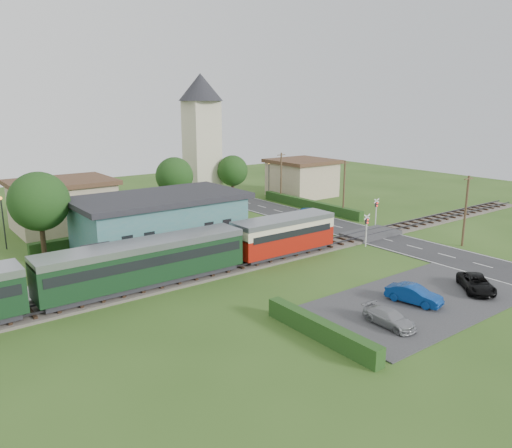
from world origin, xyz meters
TOP-DOWN VIEW (x-y plane):
  - ground at (0.00, 0.00)m, footprint 120.00×120.00m
  - railway_track at (0.00, 2.00)m, footprint 76.00×3.20m
  - road at (10.00, 0.00)m, footprint 6.00×70.00m
  - car_park at (-1.50, -12.00)m, footprint 17.00×9.00m
  - crossing_deck at (10.00, 2.00)m, footprint 6.20×3.40m
  - platform at (-10.00, 5.20)m, footprint 30.00×3.00m
  - equipment_hut at (-18.00, 5.20)m, footprint 2.30×2.30m
  - station_building at (-10.00, 10.99)m, footprint 16.00×9.00m
  - train at (-18.92, 2.00)m, footprint 43.20×2.90m
  - church_tower at (5.00, 28.00)m, footprint 6.00×6.00m
  - house_west at (-15.00, 25.00)m, footprint 10.80×8.80m
  - house_east at (20.00, 24.00)m, footprint 8.80×8.80m
  - hedge_carpark at (-11.00, -12.00)m, footprint 0.80×9.00m
  - hedge_roadside at (14.20, 16.00)m, footprint 0.80×18.00m
  - hedge_station at (-10.00, 15.50)m, footprint 22.00×0.80m
  - tree_a at (-20.00, 14.00)m, footprint 5.20×5.20m
  - tree_b at (-2.00, 23.00)m, footprint 4.60×4.60m
  - tree_c at (8.00, 25.00)m, footprint 4.20×4.20m
  - utility_pole_b at (14.20, -6.00)m, footprint 1.40×0.22m
  - utility_pole_c at (14.20, 10.00)m, footprint 1.40×0.22m
  - utility_pole_d at (14.20, 22.00)m, footprint 1.40×0.22m
  - crossing_signal_near at (6.40, -0.41)m, footprint 0.84×0.28m
  - crossing_signal_far at (13.60, 4.39)m, footprint 0.84×0.28m
  - streetlamp_west at (-22.00, 20.00)m, footprint 0.30×0.30m
  - streetlamp_east at (16.00, 27.00)m, footprint 0.30×0.30m
  - car_on_road at (10.78, 12.42)m, footprint 3.84×2.61m
  - car_park_blue at (-2.03, -12.06)m, footprint 2.18×4.09m
  - car_park_silver at (-6.34, -13.37)m, footprint 1.57×3.70m
  - car_park_dark at (3.71, -13.43)m, footprint 4.30×4.42m
  - pedestrian_near at (-2.71, 4.88)m, footprint 0.64×0.44m
  - pedestrian_far at (-14.87, 5.57)m, footprint 0.87×0.96m

SIDE VIEW (x-z plane):
  - ground at x=0.00m, z-range 0.00..0.00m
  - road at x=10.00m, z-range 0.00..0.05m
  - car_park at x=-1.50m, z-range 0.00..0.08m
  - railway_track at x=0.00m, z-range -0.13..0.36m
  - crossing_deck at x=10.00m, z-range 0.00..0.45m
  - platform at x=-10.00m, z-range 0.00..0.45m
  - hedge_carpark at x=-11.00m, z-range 0.00..1.20m
  - hedge_roadside at x=14.20m, z-range 0.00..1.20m
  - car_park_silver at x=-6.34m, z-range 0.08..1.14m
  - hedge_station at x=-10.00m, z-range 0.00..1.30m
  - car_on_road at x=10.78m, z-range 0.05..1.26m
  - car_park_dark at x=3.71m, z-range 0.08..1.25m
  - car_park_blue at x=-2.03m, z-range 0.08..1.36m
  - pedestrian_far at x=-14.87m, z-range 0.45..2.05m
  - pedestrian_near at x=-2.71m, z-range 0.45..2.15m
  - equipment_hut at x=-18.00m, z-range 0.47..3.02m
  - crossing_signal_near at x=6.40m, z-range 0.50..3.78m
  - crossing_signal_far at x=13.60m, z-range 0.50..3.78m
  - train at x=-18.92m, z-range 0.48..3.88m
  - station_building at x=-10.00m, z-range 0.04..5.34m
  - house_west at x=-15.00m, z-range 0.04..5.54m
  - house_east at x=20.00m, z-range 0.05..5.55m
  - streetlamp_west at x=-22.00m, z-range 0.46..5.62m
  - streetlamp_east at x=16.00m, z-range 0.46..5.62m
  - utility_pole_b at x=14.20m, z-range 0.13..7.13m
  - utility_pole_c at x=14.20m, z-range 0.13..7.13m
  - utility_pole_d at x=14.20m, z-range 0.13..7.13m
  - tree_c at x=8.00m, z-range 1.26..8.04m
  - tree_b at x=-2.00m, z-range 1.35..8.69m
  - tree_a at x=-20.00m, z-range 1.38..9.38m
  - church_tower at x=5.00m, z-range 1.43..19.03m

